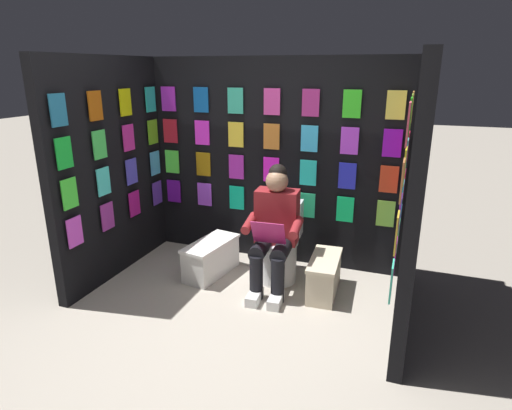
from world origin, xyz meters
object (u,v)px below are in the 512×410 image
toilet (279,247)px  comic_longbox_far (211,258)px  comic_longbox_near (324,276)px  person_reading (274,229)px

toilet → comic_longbox_far: toilet is taller
toilet → comic_longbox_near: size_ratio=1.23×
comic_longbox_near → person_reading: bearing=2.5°
person_reading → comic_longbox_near: 0.64m
comic_longbox_far → toilet: bearing=-155.2°
toilet → comic_longbox_near: toilet is taller
comic_longbox_near → comic_longbox_far: bearing=-2.7°
comic_longbox_near → comic_longbox_far: 1.17m
comic_longbox_near → comic_longbox_far: (1.17, 0.01, -0.00)m
toilet → comic_longbox_near: bearing=155.8°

